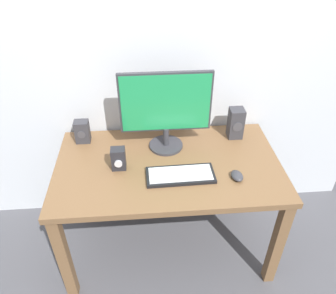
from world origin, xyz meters
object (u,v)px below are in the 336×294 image
Objects in this scene: monitor at (165,108)px; keyboard_primary at (180,175)px; speaker_right at (236,123)px; speaker_left at (82,131)px; mouse at (237,176)px; audio_controller at (118,159)px; desk at (168,176)px.

keyboard_primary is (0.06, -0.30, -0.26)m from monitor.
monitor reaches higher than speaker_right.
speaker_left is at bearing 178.70° from speaker_right.
mouse is 1.00m from speaker_left.
mouse is 0.69× the size of audio_controller.
audio_controller reaches higher than mouse.
desk is 8.96× the size of speaker_left.
monitor is at bearing 91.01° from desk.
desk is 0.33m from audio_controller.
mouse is at bearing -12.21° from audio_controller.
speaker_left reaches higher than audio_controller.
keyboard_primary is 0.37m from audio_controller.
speaker_right is at bearing 71.60° from mouse.
mouse is (0.31, -0.04, 0.01)m from keyboard_primary.
monitor reaches higher than mouse.
speaker_right is 1.36× the size of speaker_left.
audio_controller is at bearing 163.56° from keyboard_primary.
speaker_left is (-0.52, 0.09, -0.20)m from monitor.
mouse is at bearing -42.32° from monitor.
monitor is 3.65× the size of speaker_left.
speaker_left is (-0.99, 0.02, -0.03)m from speaker_right.
mouse is (0.38, -0.34, -0.26)m from monitor.
monitor is 0.57m from speaker_left.
keyboard_primary is 0.71m from speaker_left.
keyboard_primary is at bearing -78.27° from monitor.
monitor is 0.40m from audio_controller.
speaker_right is (0.46, 0.25, 0.20)m from desk.
monitor is 0.57m from mouse.
desk is 0.42m from mouse.
audio_controller reaches higher than keyboard_primary.
desk is 6.60× the size of speaker_right.
desk is 14.25× the size of mouse.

